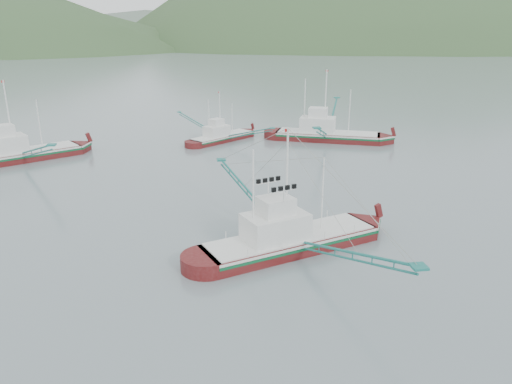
{
  "coord_description": "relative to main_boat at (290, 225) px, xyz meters",
  "views": [
    {
      "loc": [
        -6.31,
        -36.17,
        17.46
      ],
      "look_at": [
        0.0,
        6.0,
        3.2
      ],
      "focal_mm": 35.0,
      "sensor_mm": 36.0,
      "label": 1
    }
  ],
  "objects": [
    {
      "name": "ridge_distant",
      "position": [
        28.09,
        559.7,
        -2.17
      ],
      "size": [
        960.0,
        400.0,
        240.0
      ],
      "primitive_type": "ellipsoid",
      "color": "slate",
      "rests_on": "ground"
    },
    {
      "name": "bg_boat_far",
      "position": [
        -2.08,
        41.34,
        -0.36
      ],
      "size": [
        16.32,
        18.19,
        8.46
      ],
      "rotation": [
        0.0,
        0.0,
        0.69
      ],
      "color": "#4E0D0D",
      "rests_on": "ground"
    },
    {
      "name": "bg_boat_right",
      "position": [
        14.48,
        39.18,
        0.22
      ],
      "size": [
        16.69,
        28.21,
        11.93
      ],
      "rotation": [
        0.0,
        0.0,
        -0.39
      ],
      "color": "#4E0D0D",
      "rests_on": "ground"
    },
    {
      "name": "bg_boat_left",
      "position": [
        -30.41,
        33.16,
        0.28
      ],
      "size": [
        19.52,
        26.44,
        11.67
      ],
      "rotation": [
        0.0,
        0.0,
        0.55
      ],
      "color": "#4E0D0D",
      "rests_on": "ground"
    },
    {
      "name": "main_boat",
      "position": [
        0.0,
        0.0,
        0.0
      ],
      "size": [
        15.35,
        26.06,
        10.92
      ],
      "rotation": [
        0.0,
        0.0,
        0.35
      ],
      "color": "#4E0D0D",
      "rests_on": "ground"
    },
    {
      "name": "ground",
      "position": [
        -1.91,
        -0.3,
        -2.17
      ],
      "size": [
        1200.0,
        1200.0,
        0.0
      ],
      "primitive_type": "plane",
      "color": "slate",
      "rests_on": "ground"
    },
    {
      "name": "headland_right",
      "position": [
        238.09,
        429.7,
        -2.17
      ],
      "size": [
        684.0,
        432.0,
        306.0
      ],
      "primitive_type": "ellipsoid",
      "color": "#314F28",
      "rests_on": "ground"
    }
  ]
}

